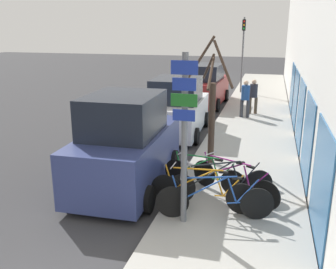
{
  "coord_description": "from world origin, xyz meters",
  "views": [
    {
      "loc": [
        3.18,
        -3.46,
        4.11
      ],
      "look_at": [
        0.61,
        5.93,
        1.29
      ],
      "focal_mm": 40.0,
      "sensor_mm": 36.0,
      "label": 1
    }
  ],
  "objects": [
    {
      "name": "sidewalk_curb",
      "position": [
        2.6,
        14.0,
        0.07
      ],
      "size": [
        3.2,
        32.0,
        0.15
      ],
      "color": "#9E9B93",
      "rests_on": "ground"
    },
    {
      "name": "parked_car_0",
      "position": [
        -0.3,
        5.15,
        1.12
      ],
      "size": [
        2.19,
        4.23,
        2.5
      ],
      "rotation": [
        0.0,
        0.0,
        0.03
      ],
      "color": "navy",
      "rests_on": "ground"
    },
    {
      "name": "pedestrian_near",
      "position": [
        2.15,
        13.39,
        1.11
      ],
      "size": [
        0.43,
        0.37,
        1.66
      ],
      "rotation": [
        0.0,
        0.0,
        -0.18
      ],
      "color": "#333338",
      "rests_on": "sidewalk_curb"
    },
    {
      "name": "building_facade",
      "position": [
        4.35,
        13.92,
        3.21
      ],
      "size": [
        0.23,
        32.0,
        6.5
      ],
      "color": "silver",
      "rests_on": "ground"
    },
    {
      "name": "bicycle_0",
      "position": [
        2.23,
        3.76,
        0.57
      ],
      "size": [
        2.45,
        0.66,
        0.99
      ],
      "rotation": [
        0.0,
        0.0,
        1.79
      ],
      "color": "black",
      "rests_on": "sidewalk_curb"
    },
    {
      "name": "street_tree",
      "position": [
        1.58,
        7.16,
        1.84
      ],
      "size": [
        1.54,
        2.42,
        3.72
      ],
      "color": "#3D2D23",
      "rests_on": "sidewalk_curb"
    },
    {
      "name": "bicycle_2",
      "position": [
        2.22,
        4.64,
        0.56
      ],
      "size": [
        2.38,
        1.05,
        0.97
      ],
      "rotation": [
        0.0,
        0.0,
        1.98
      ],
      "color": "black",
      "rests_on": "sidewalk_curb"
    },
    {
      "name": "ground_plane",
      "position": [
        0.0,
        11.2,
        0.0
      ],
      "size": [
        80.0,
        80.0,
        0.0
      ],
      "primitive_type": "plane",
      "color": "#333335"
    },
    {
      "name": "parked_car_1",
      "position": [
        -0.27,
        10.48,
        1.0
      ],
      "size": [
        2.21,
        4.2,
        2.22
      ],
      "rotation": [
        0.0,
        0.0,
        0.03
      ],
      "color": "silver",
      "rests_on": "ground"
    },
    {
      "name": "bicycle_4",
      "position": [
        1.73,
        5.21,
        0.53
      ],
      "size": [
        2.15,
        0.66,
        0.89
      ],
      "rotation": [
        0.0,
        0.0,
        1.32
      ],
      "color": "black",
      "rests_on": "sidewalk_curb"
    },
    {
      "name": "signpost",
      "position": [
        1.62,
        3.46,
        2.05
      ],
      "size": [
        0.52,
        0.15,
        3.5
      ],
      "color": "#595B60",
      "rests_on": "sidewalk_curb"
    },
    {
      "name": "traffic_light",
      "position": [
        1.43,
        20.13,
        3.03
      ],
      "size": [
        0.2,
        0.3,
        4.5
      ],
      "color": "#595B60",
      "rests_on": "sidewalk_curb"
    },
    {
      "name": "bicycle_1",
      "position": [
        1.91,
        4.13,
        0.57
      ],
      "size": [
        2.45,
        0.44,
        0.99
      ],
      "rotation": [
        0.0,
        0.0,
        1.55
      ],
      "color": "black",
      "rests_on": "sidewalk_curb"
    },
    {
      "name": "parked_car_2",
      "position": [
        -0.15,
        16.26,
        1.01
      ],
      "size": [
        2.15,
        4.64,
        2.2
      ],
      "rotation": [
        0.0,
        0.0,
        -0.04
      ],
      "color": "maroon",
      "rests_on": "ground"
    },
    {
      "name": "pedestrian_far",
      "position": [
        2.46,
        14.25,
        1.08
      ],
      "size": [
        0.42,
        0.36,
        1.61
      ],
      "rotation": [
        0.0,
        0.0,
        3.29
      ],
      "color": "#4C3D2D",
      "rests_on": "sidewalk_curb"
    },
    {
      "name": "bicycle_3",
      "position": [
        2.5,
        4.93,
        0.55
      ],
      "size": [
        2.17,
        1.29,
        0.94
      ],
      "rotation": [
        0.0,
        0.0,
        1.04
      ],
      "color": "black",
      "rests_on": "sidewalk_curb"
    }
  ]
}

